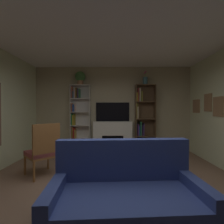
{
  "coord_description": "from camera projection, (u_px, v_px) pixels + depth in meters",
  "views": [
    {
      "loc": [
        0.05,
        -2.8,
        1.4
      ],
      "look_at": [
        0.0,
        1.22,
        1.34
      ],
      "focal_mm": 28.11,
      "sensor_mm": 36.0,
      "label": 1
    }
  ],
  "objects": [
    {
      "name": "ground_plane",
      "position": [
        111.0,
        197.0,
        2.82
      ],
      "size": [
        7.32,
        7.32,
        0.0
      ],
      "primitive_type": "plane",
      "color": "#83634E"
    },
    {
      "name": "ceiling",
      "position": [
        111.0,
        19.0,
        2.78
      ],
      "size": [
        5.26,
        6.22,
        0.06
      ],
      "primitive_type": "cube",
      "color": "white",
      "rests_on": "wall_back_accent"
    },
    {
      "name": "bookshelf_right",
      "position": [
        143.0,
        122.0,
        5.72
      ],
      "size": [
        0.64,
        0.34,
        2.2
      ],
      "color": "brown",
      "rests_on": "ground_plane"
    },
    {
      "name": "vase_with_flowers",
      "position": [
        145.0,
        81.0,
        5.67
      ],
      "size": [
        0.15,
        0.15,
        0.45
      ],
      "color": "teal",
      "rests_on": "bookshelf_right"
    },
    {
      "name": "armchair",
      "position": [
        43.0,
        150.0,
        3.68
      ],
      "size": [
        0.8,
        0.8,
        1.11
      ],
      "color": "brown",
      "rests_on": "ground_plane"
    },
    {
      "name": "couch",
      "position": [
        126.0,
        203.0,
        2.05
      ],
      "size": [
        1.82,
        1.05,
        1.0
      ],
      "color": "#33458A",
      "rests_on": "ground_plane"
    },
    {
      "name": "fireplace",
      "position": [
        113.0,
        136.0,
        5.74
      ],
      "size": [
        1.37,
        0.53,
        1.01
      ],
      "color": "white",
      "rests_on": "ground_plane"
    },
    {
      "name": "bookshelf_left",
      "position": [
        78.0,
        119.0,
        5.77
      ],
      "size": [
        0.64,
        0.28,
        2.2
      ],
      "color": "silver",
      "rests_on": "ground_plane"
    },
    {
      "name": "tv",
      "position": [
        113.0,
        112.0,
        5.82
      ],
      "size": [
        1.1,
        0.06,
        0.62
      ],
      "primitive_type": "cube",
      "color": "black",
      "rests_on": "fireplace"
    },
    {
      "name": "wall_back_accent",
      "position": [
        113.0,
        109.0,
        5.88
      ],
      "size": [
        5.26,
        0.06,
        2.81
      ],
      "primitive_type": "cube",
      "color": "tan",
      "rests_on": "ground_plane"
    },
    {
      "name": "potted_plant",
      "position": [
        80.0,
        77.0,
        5.7
      ],
      "size": [
        0.33,
        0.33,
        0.44
      ],
      "color": "#A3734F",
      "rests_on": "bookshelf_left"
    }
  ]
}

